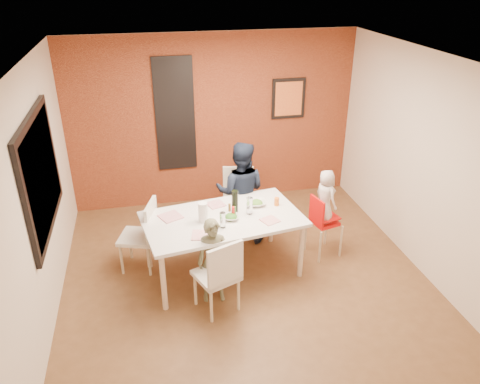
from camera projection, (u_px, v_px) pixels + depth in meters
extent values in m
plane|color=brown|center=(245.00, 276.00, 5.97)|extent=(4.50, 4.50, 0.00)
cube|color=silver|center=(246.00, 60.00, 4.77)|extent=(4.50, 4.50, 0.02)
cube|color=beige|center=(214.00, 121.00, 7.34)|extent=(4.50, 0.02, 2.70)
cube|color=beige|center=(314.00, 307.00, 3.40)|extent=(4.50, 0.02, 2.70)
cube|color=beige|center=(38.00, 199.00, 4.94)|extent=(0.02, 4.50, 2.70)
cube|color=beige|center=(422.00, 164.00, 5.80)|extent=(0.02, 4.50, 2.70)
cube|color=maroon|center=(214.00, 121.00, 7.32)|extent=(4.50, 0.02, 2.70)
cube|color=black|center=(41.00, 174.00, 5.03)|extent=(0.05, 1.70, 1.30)
cube|color=black|center=(42.00, 174.00, 5.03)|extent=(0.02, 1.55, 1.15)
cube|color=silver|center=(175.00, 115.00, 7.13)|extent=(0.55, 0.03, 1.70)
cube|color=black|center=(175.00, 115.00, 7.12)|extent=(0.60, 0.03, 1.76)
cube|color=black|center=(288.00, 99.00, 7.40)|extent=(0.54, 0.03, 0.64)
cube|color=orange|center=(289.00, 99.00, 7.38)|extent=(0.44, 0.01, 0.54)
cube|color=white|center=(223.00, 219.00, 5.72)|extent=(2.05, 1.35, 0.04)
cylinder|color=beige|center=(163.00, 282.00, 5.24)|extent=(0.06, 0.06, 0.75)
cylinder|color=beige|center=(148.00, 242.00, 5.98)|extent=(0.06, 0.06, 0.75)
cylinder|color=beige|center=(301.00, 251.00, 5.80)|extent=(0.06, 0.06, 0.75)
cylinder|color=beige|center=(271.00, 218.00, 6.55)|extent=(0.06, 0.06, 0.75)
cube|color=white|center=(216.00, 275.00, 5.24)|extent=(0.57, 0.57, 0.05)
cube|color=white|center=(225.00, 266.00, 4.98)|extent=(0.42, 0.20, 0.50)
cylinder|color=beige|center=(222.00, 279.00, 5.56)|extent=(0.04, 0.04, 0.43)
cylinder|color=beige|center=(238.00, 295.00, 5.30)|extent=(0.04, 0.04, 0.43)
cylinder|color=beige|center=(195.00, 289.00, 5.38)|extent=(0.04, 0.04, 0.43)
cylinder|color=beige|center=(211.00, 306.00, 5.12)|extent=(0.04, 0.04, 0.43)
cube|color=silver|center=(238.00, 204.00, 6.75)|extent=(0.53, 0.53, 0.05)
cube|color=silver|center=(238.00, 183.00, 6.81)|extent=(0.44, 0.13, 0.50)
cylinder|color=#CAB396|center=(226.00, 225.00, 6.69)|extent=(0.04, 0.04, 0.44)
cylinder|color=#CAB396|center=(226.00, 213.00, 7.01)|extent=(0.04, 0.04, 0.44)
cylinder|color=#CAB396|center=(251.00, 225.00, 6.69)|extent=(0.04, 0.04, 0.44)
cylinder|color=#CAB396|center=(250.00, 213.00, 7.01)|extent=(0.04, 0.04, 0.44)
cube|color=silver|center=(138.00, 237.00, 5.96)|extent=(0.55, 0.55, 0.05)
cube|color=silver|center=(151.00, 221.00, 5.83)|extent=(0.17, 0.43, 0.50)
cylinder|color=#BBAB8B|center=(130.00, 244.00, 6.24)|extent=(0.04, 0.04, 0.43)
cylinder|color=#BBAB8B|center=(157.00, 245.00, 6.21)|extent=(0.04, 0.04, 0.43)
cylinder|color=#BBAB8B|center=(122.00, 259.00, 5.92)|extent=(0.04, 0.04, 0.43)
cylinder|color=#BBAB8B|center=(149.00, 261.00, 5.89)|extent=(0.04, 0.04, 0.43)
cube|color=red|center=(325.00, 222.00, 6.22)|extent=(0.37, 0.37, 0.04)
cube|color=red|center=(317.00, 211.00, 6.07)|extent=(0.10, 0.30, 0.36)
cube|color=red|center=(325.00, 216.00, 6.18)|extent=(0.37, 0.37, 0.02)
cylinder|color=#C0AE8F|center=(341.00, 241.00, 6.26)|extent=(0.03, 0.03, 0.47)
cylinder|color=#C0AE8F|center=(320.00, 248.00, 6.13)|extent=(0.03, 0.03, 0.47)
cylinder|color=#C0AE8F|center=(326.00, 230.00, 6.54)|extent=(0.03, 0.03, 0.47)
cylinder|color=#C0AE8F|center=(306.00, 235.00, 6.40)|extent=(0.03, 0.03, 0.47)
imported|color=#5E5D43|center=(214.00, 261.00, 5.34)|extent=(0.40, 0.27, 1.06)
imported|color=#151D30|center=(241.00, 192.00, 6.48)|extent=(0.85, 0.75, 1.46)
imported|color=beige|center=(326.00, 196.00, 6.04)|extent=(0.33, 0.41, 0.72)
cube|color=white|center=(202.00, 235.00, 5.33)|extent=(0.27, 0.27, 0.01)
cube|color=silver|center=(216.00, 204.00, 6.00)|extent=(0.26, 0.26, 0.01)
cube|color=white|center=(270.00, 220.00, 5.64)|extent=(0.26, 0.26, 0.01)
cube|color=white|center=(171.00, 217.00, 5.72)|extent=(0.33, 0.33, 0.01)
imported|color=white|center=(231.00, 217.00, 5.66)|extent=(0.24, 0.24, 0.05)
imported|color=white|center=(257.00, 203.00, 5.99)|extent=(0.23, 0.23, 0.05)
cylinder|color=black|center=(235.00, 202.00, 5.77)|extent=(0.08, 0.08, 0.30)
cylinder|color=white|center=(223.00, 220.00, 5.46)|extent=(0.07, 0.07, 0.20)
cylinder|color=white|center=(250.00, 206.00, 5.75)|extent=(0.08, 0.08, 0.22)
cylinder|color=white|center=(203.00, 212.00, 5.57)|extent=(0.11, 0.11, 0.25)
cylinder|color=red|center=(233.00, 212.00, 5.68)|extent=(0.04, 0.04, 0.15)
cylinder|color=#357C29|center=(234.00, 212.00, 5.69)|extent=(0.04, 0.04, 0.14)
cylinder|color=brown|center=(230.00, 208.00, 5.78)|extent=(0.03, 0.03, 0.13)
cylinder|color=orange|center=(277.00, 202.00, 5.97)|extent=(0.06, 0.06, 0.11)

